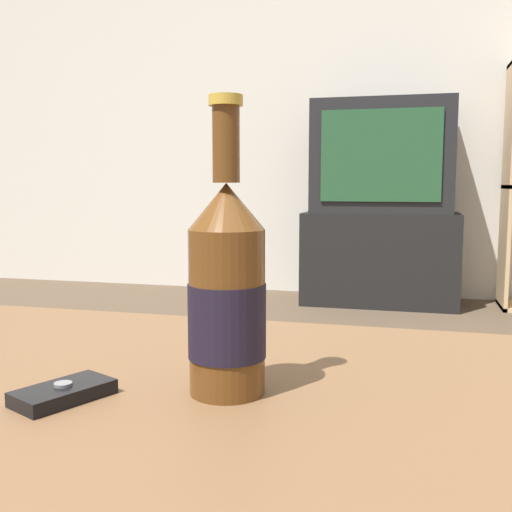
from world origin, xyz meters
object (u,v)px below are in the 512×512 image
object	(u,v)px
beer_bottle	(227,292)
cell_phone	(63,393)
television	(382,157)
tv_stand	(380,258)

from	to	relation	value
beer_bottle	cell_phone	world-z (taller)	beer_bottle
television	cell_phone	xyz separation A→B (m)	(-0.16, -2.79, -0.34)
television	cell_phone	size ratio (longest dim) A/B	7.02
beer_bottle	television	bearing A→B (deg)	89.65
beer_bottle	cell_phone	xyz separation A→B (m)	(-0.15, -0.06, -0.09)
cell_phone	tv_stand	bearing A→B (deg)	111.79
tv_stand	beer_bottle	distance (m)	2.75
tv_stand	beer_bottle	xyz separation A→B (m)	(-0.02, -2.73, 0.29)
tv_stand	television	size ratio (longest dim) A/B	1.12
cell_phone	beer_bottle	bearing A→B (deg)	47.35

